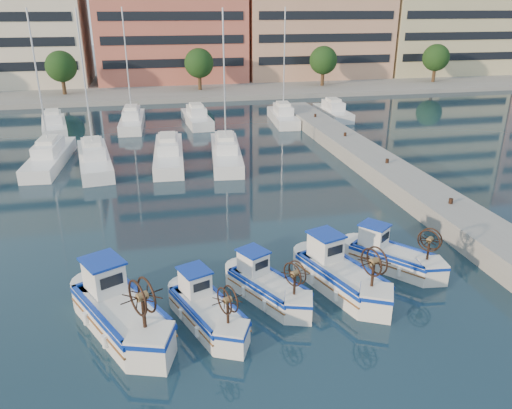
# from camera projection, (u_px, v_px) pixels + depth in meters

# --- Properties ---
(ground) EXTENTS (300.00, 300.00, 0.00)m
(ground) POSITION_uv_depth(u_px,v_px,m) (247.00, 307.00, 20.76)
(ground) COLOR #1B3648
(ground) RESTS_ON ground
(quay) EXTENTS (3.00, 60.00, 1.20)m
(quay) POSITION_uv_depth(u_px,v_px,m) (430.00, 201.00, 30.36)
(quay) COLOR gray
(quay) RESTS_ON ground
(waterfront) EXTENTS (180.00, 40.00, 25.60)m
(waterfront) POSITION_uv_depth(u_px,v_px,m) (223.00, 9.00, 77.40)
(waterfront) COLOR gray
(waterfront) RESTS_ON ground
(yacht_marina) EXTENTS (36.42, 23.38, 11.50)m
(yacht_marina) POSITION_uv_depth(u_px,v_px,m) (154.00, 138.00, 44.73)
(yacht_marina) COLOR white
(yacht_marina) RESTS_ON ground
(fishing_boat_a) EXTENTS (4.03, 5.27, 3.18)m
(fishing_boat_a) POSITION_uv_depth(u_px,v_px,m) (119.00, 309.00, 19.07)
(fishing_boat_a) COLOR white
(fishing_boat_a) RESTS_ON ground
(fishing_boat_b) EXTENTS (2.86, 4.13, 2.49)m
(fishing_boat_b) POSITION_uv_depth(u_px,v_px,m) (206.00, 308.00, 19.48)
(fishing_boat_b) COLOR white
(fishing_boat_b) RESTS_ON ground
(fishing_boat_c) EXTENTS (3.12, 4.02, 2.43)m
(fishing_boat_c) POSITION_uv_depth(u_px,v_px,m) (267.00, 284.00, 21.16)
(fishing_boat_c) COLOR white
(fishing_boat_c) RESTS_ON ground
(fishing_boat_d) EXTENTS (3.16, 4.74, 2.87)m
(fishing_boat_d) POSITION_uv_depth(u_px,v_px,m) (340.00, 273.00, 21.81)
(fishing_boat_d) COLOR white
(fishing_boat_d) RESTS_ON ground
(fishing_boat_e) EXTENTS (3.68, 4.04, 2.52)m
(fishing_boat_e) POSITION_uv_depth(u_px,v_px,m) (391.00, 255.00, 23.62)
(fishing_boat_e) COLOR white
(fishing_boat_e) RESTS_ON ground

